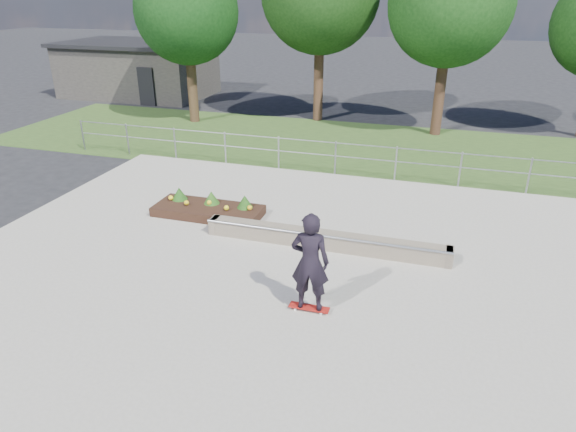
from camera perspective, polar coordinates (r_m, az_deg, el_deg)
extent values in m
plane|color=black|center=(11.02, -3.34, -8.18)|extent=(120.00, 120.00, 0.00)
cube|color=#2C451B|center=(20.81, 7.30, 7.60)|extent=(30.00, 8.00, 0.02)
cube|color=gray|center=(11.00, -3.34, -8.04)|extent=(15.00, 15.00, 0.06)
cylinder|color=gray|center=(21.64, -21.84, 8.33)|extent=(0.06, 0.06, 1.20)
cylinder|color=gray|center=(20.47, -17.39, 8.12)|extent=(0.06, 0.06, 1.20)
cylinder|color=gray|center=(19.43, -12.44, 7.83)|extent=(0.06, 0.06, 1.20)
cylinder|color=#96989E|center=(18.55, -6.98, 7.45)|extent=(0.06, 0.06, 1.20)
cylinder|color=#919499|center=(17.85, -1.05, 6.96)|extent=(0.06, 0.06, 1.20)
cylinder|color=gray|center=(17.35, 5.28, 6.35)|extent=(0.06, 0.06, 1.20)
cylinder|color=gray|center=(17.08, 11.87, 5.63)|extent=(0.06, 0.06, 1.20)
cylinder|color=gray|center=(17.04, 18.57, 4.82)|extent=(0.06, 0.06, 1.20)
cylinder|color=gray|center=(17.23, 25.20, 3.96)|extent=(0.06, 0.06, 1.20)
cylinder|color=gray|center=(17.19, 5.35, 8.09)|extent=(20.00, 0.04, 0.04)
cylinder|color=gray|center=(17.32, 5.29, 6.66)|extent=(20.00, 0.04, 0.04)
cube|color=#2F2C2A|center=(32.15, -16.24, 15.26)|extent=(8.00, 5.00, 2.80)
cube|color=black|center=(31.97, -16.57, 17.91)|extent=(8.40, 5.40, 0.20)
cube|color=black|center=(29.02, -15.47, 13.67)|extent=(0.90, 0.10, 2.00)
cylinder|color=#352215|center=(24.87, -10.55, 13.56)|extent=(0.44, 0.44, 2.93)
sphere|color=black|center=(24.50, -11.19, 21.41)|extent=(4.55, 4.55, 4.55)
cylinder|color=#362015|center=(24.75, 3.40, 14.39)|extent=(0.44, 0.44, 3.38)
cylinder|color=#341E14|center=(23.09, 16.43, 12.48)|extent=(0.44, 0.44, 3.15)
sphere|color=black|center=(22.69, 17.59, 21.57)|extent=(4.90, 4.90, 4.90)
cube|color=#665A4B|center=(12.49, 4.09, -2.67)|extent=(6.00, 0.40, 0.40)
cylinder|color=#92959A|center=(12.22, 3.90, -2.24)|extent=(6.00, 0.06, 0.06)
cube|color=#695C4D|center=(13.36, -8.09, -0.98)|extent=(0.15, 0.42, 0.40)
cube|color=brown|center=(12.26, 17.42, -4.37)|extent=(0.15, 0.42, 0.40)
cube|color=black|center=(14.42, -8.85, 0.58)|extent=(3.00, 1.20, 0.25)
sphere|color=yellow|center=(14.96, -12.89, 1.99)|extent=(0.14, 0.14, 0.14)
sphere|color=gold|center=(14.52, -11.21, 1.45)|extent=(0.14, 0.14, 0.14)
sphere|color=gold|center=(14.42, -8.73, 1.48)|extent=(0.14, 0.14, 0.14)
sphere|color=yellow|center=(14.01, -6.86, 0.90)|extent=(0.14, 0.14, 0.14)
sphere|color=yellow|center=(13.96, -4.28, 0.93)|extent=(0.14, 0.14, 0.14)
cone|color=#194313|center=(14.95, -11.98, 2.47)|extent=(0.44, 0.44, 0.36)
cone|color=#204A15|center=(14.50, -8.50, 2.06)|extent=(0.44, 0.44, 0.36)
cone|color=#1A4212|center=(14.12, -4.83, 1.63)|extent=(0.44, 0.44, 0.36)
cylinder|color=silver|center=(10.24, 0.80, -10.35)|extent=(0.05, 0.03, 0.05)
cylinder|color=silver|center=(10.38, 1.09, -9.82)|extent=(0.05, 0.03, 0.05)
cylinder|color=silver|center=(10.13, 3.67, -10.83)|extent=(0.05, 0.03, 0.05)
cylinder|color=silver|center=(10.27, 3.92, -10.28)|extent=(0.05, 0.03, 0.05)
cylinder|color=#A6A6AB|center=(10.29, 0.94, -9.96)|extent=(0.02, 0.18, 0.02)
cylinder|color=#9D9DA2|center=(10.19, 3.80, -10.43)|extent=(0.02, 0.18, 0.02)
cube|color=maroon|center=(10.23, 2.37, -10.11)|extent=(0.80, 0.21, 0.02)
imported|color=black|center=(9.69, 2.47, -5.15)|extent=(0.77, 0.53, 2.01)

